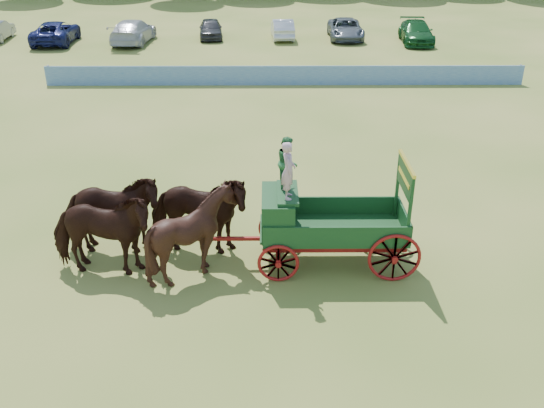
{
  "coord_description": "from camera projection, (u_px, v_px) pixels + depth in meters",
  "views": [
    {
      "loc": [
        -1.93,
        -14.58,
        8.9
      ],
      "look_at": [
        -1.82,
        0.72,
        1.3
      ],
      "focal_mm": 40.0,
      "sensor_mm": 36.0,
      "label": 1
    }
  ],
  "objects": [
    {
      "name": "horse_wheel_right",
      "position": [
        198.0,
        214.0,
        16.7
      ],
      "size": [
        3.02,
        1.67,
        2.43
      ],
      "primitive_type": "imported",
      "rotation": [
        0.0,
        0.0,
        1.44
      ],
      "color": "black",
      "rests_on": "ground"
    },
    {
      "name": "farm_dray",
      "position": [
        307.0,
        212.0,
        16.09
      ],
      "size": [
        5.99,
        2.0,
        3.66
      ],
      "color": "#A11910",
      "rests_on": "ground"
    },
    {
      "name": "parked_cars",
      "position": [
        174.0,
        31.0,
        43.4
      ],
      "size": [
        36.8,
        6.8,
        1.63
      ],
      "color": "silver",
      "rests_on": "ground"
    },
    {
      "name": "horse_wheel_left",
      "position": [
        194.0,
        234.0,
        15.72
      ],
      "size": [
        2.41,
        2.19,
        2.44
      ],
      "primitive_type": "imported",
      "rotation": [
        0.0,
        0.0,
        1.46
      ],
      "color": "black",
      "rests_on": "ground"
    },
    {
      "name": "sponsor_banner",
      "position": [
        285.0,
        76.0,
        32.91
      ],
      "size": [
        26.0,
        0.08,
        1.05
      ],
      "primitive_type": "cube",
      "color": "#1D559F",
      "rests_on": "ground"
    },
    {
      "name": "horse_lead_right",
      "position": [
        111.0,
        214.0,
        16.69
      ],
      "size": [
        2.88,
        1.32,
        2.43
      ],
      "primitive_type": "imported",
      "rotation": [
        0.0,
        0.0,
        1.57
      ],
      "color": "black",
      "rests_on": "ground"
    },
    {
      "name": "horse_lead_left",
      "position": [
        101.0,
        234.0,
        15.7
      ],
      "size": [
        2.98,
        1.56,
        2.43
      ],
      "primitive_type": "imported",
      "rotation": [
        0.0,
        0.0,
        1.48
      ],
      "color": "black",
      "rests_on": "ground"
    },
    {
      "name": "ground",
      "position": [
        337.0,
        257.0,
        17.03
      ],
      "size": [
        160.0,
        160.0,
        0.0
      ],
      "primitive_type": "plane",
      "color": "#A39749",
      "rests_on": "ground"
    }
  ]
}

